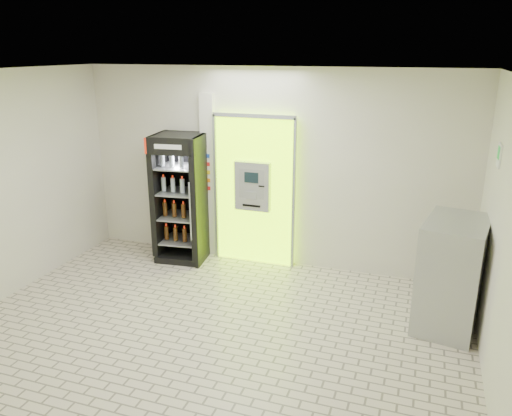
% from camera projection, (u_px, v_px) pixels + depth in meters
% --- Properties ---
extents(ground, '(6.00, 6.00, 0.00)m').
position_uv_depth(ground, '(203.00, 342.00, 5.77)').
color(ground, beige).
rests_on(ground, ground).
extents(room_shell, '(6.00, 6.00, 6.00)m').
position_uv_depth(room_shell, '(197.00, 189.00, 5.20)').
color(room_shell, silver).
rests_on(room_shell, ground).
extents(atm_assembly, '(1.30, 0.24, 2.33)m').
position_uv_depth(atm_assembly, '(255.00, 190.00, 7.65)').
color(atm_assembly, '#94E800').
rests_on(atm_assembly, ground).
extents(pillar, '(0.22, 0.11, 2.60)m').
position_uv_depth(pillar, '(209.00, 177.00, 7.88)').
color(pillar, silver).
rests_on(pillar, ground).
extents(beverage_cooler, '(0.83, 0.77, 2.01)m').
position_uv_depth(beverage_cooler, '(182.00, 200.00, 7.83)').
color(beverage_cooler, black).
rests_on(beverage_cooler, ground).
extents(steel_cabinet, '(0.85, 1.11, 1.34)m').
position_uv_depth(steel_cabinet, '(451.00, 274.00, 5.94)').
color(steel_cabinet, '#A2A5A9').
rests_on(steel_cabinet, ground).
extents(exit_sign, '(0.02, 0.22, 0.26)m').
position_uv_depth(exit_sign, '(499.00, 155.00, 5.46)').
color(exit_sign, white).
rests_on(exit_sign, room_shell).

